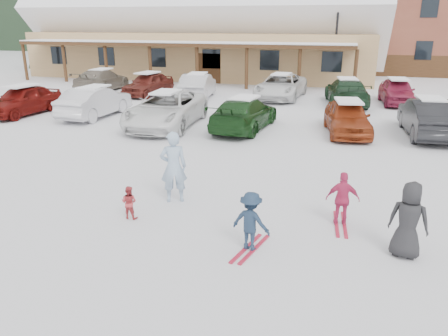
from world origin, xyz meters
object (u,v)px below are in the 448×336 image
(parked_car_0, at_px, (23,100))
(parked_car_8, at_px, (148,84))
(parked_car_3, at_px, (244,114))
(parked_car_11, at_px, (347,92))
(toddler_red, at_px, (129,202))
(parked_car_12, at_px, (397,91))
(lamp_post, at_px, (337,31))
(parked_car_2, at_px, (166,109))
(adult_skier, at_px, (173,167))
(parked_car_10, at_px, (281,86))
(child_navy, at_px, (251,222))
(day_lodge, at_px, (204,28))
(parked_car_5, at_px, (428,117))
(parked_car_7, at_px, (102,80))
(parked_car_4, at_px, (347,117))
(parked_car_1, at_px, (95,102))
(parked_car_9, at_px, (198,86))
(child_magenta, at_px, (343,199))
(bystander_dark, at_px, (409,220))

(parked_car_0, distance_m, parked_car_8, 8.07)
(parked_car_3, xyz_separation_m, parked_car_11, (4.23, 7.32, 0.03))
(toddler_red, height_order, parked_car_12, parked_car_12)
(lamp_post, height_order, parked_car_2, lamp_post)
(adult_skier, relative_size, parked_car_10, 0.36)
(child_navy, bearing_deg, day_lodge, -56.41)
(parked_car_8, distance_m, parked_car_11, 12.20)
(lamp_post, height_order, parked_car_10, lamp_post)
(parked_car_5, distance_m, parked_car_12, 7.44)
(parked_car_7, relative_size, parked_car_10, 0.93)
(toddler_red, xyz_separation_m, parked_car_4, (4.94, 10.01, 0.29))
(adult_skier, height_order, parked_car_4, adult_skier)
(adult_skier, xyz_separation_m, parked_car_1, (-7.72, 8.93, -0.20))
(day_lodge, xyz_separation_m, parked_car_2, (4.44, -19.12, -3.16))
(parked_car_0, bearing_deg, parked_car_2, 1.72)
(day_lodge, height_order, parked_car_12, day_lodge)
(child_navy, height_order, parked_car_12, parked_car_12)
(adult_skier, bearing_deg, parked_car_11, -129.79)
(child_navy, relative_size, parked_car_4, 0.31)
(adult_skier, height_order, parked_car_10, adult_skier)
(parked_car_8, bearing_deg, parked_car_5, -14.10)
(parked_car_2, distance_m, parked_car_9, 7.53)
(child_navy, bearing_deg, adult_skier, -24.97)
(parked_car_1, height_order, parked_car_7, parked_car_1)
(toddler_red, xyz_separation_m, parked_car_2, (-2.89, 9.25, 0.37))
(child_magenta, xyz_separation_m, parked_car_1, (-12.01, 9.22, 0.09))
(toddler_red, height_order, child_magenta, child_magenta)
(parked_car_5, distance_m, parked_car_7, 20.65)
(toddler_red, relative_size, bystander_dark, 0.52)
(parked_car_7, bearing_deg, day_lodge, -111.40)
(parked_car_0, distance_m, parked_car_5, 19.02)
(parked_car_5, xyz_separation_m, parked_car_7, (-19.31, 7.31, -0.06))
(child_navy, relative_size, parked_car_5, 0.27)
(parked_car_5, bearing_deg, parked_car_0, -0.97)
(day_lodge, bearing_deg, parked_car_7, -110.07)
(parked_car_10, bearing_deg, parked_car_2, -109.50)
(parked_car_4, bearing_deg, parked_car_5, 0.19)
(parked_car_4, bearing_deg, bystander_dark, -91.80)
(adult_skier, bearing_deg, parked_car_10, -115.85)
(child_magenta, distance_m, parked_car_2, 11.37)
(parked_car_1, bearing_deg, parked_car_8, -85.25)
(parked_car_9, relative_size, parked_car_12, 1.09)
(child_magenta, relative_size, parked_car_3, 0.27)
(adult_skier, relative_size, child_magenta, 1.46)
(parked_car_8, relative_size, parked_car_11, 0.83)
(child_navy, relative_size, child_magenta, 0.99)
(parked_car_7, relative_size, parked_car_9, 1.09)
(day_lodge, bearing_deg, parked_car_11, -43.23)
(parked_car_0, bearing_deg, parked_car_3, 4.51)
(parked_car_1, relative_size, parked_car_8, 1.08)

